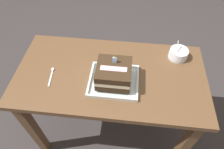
# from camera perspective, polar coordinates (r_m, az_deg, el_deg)

# --- Properties ---
(ground_plane) EXTENTS (8.00, 8.00, 0.00)m
(ground_plane) POSITION_cam_1_polar(r_m,az_deg,el_deg) (1.90, -0.32, -14.69)
(ground_plane) COLOR #383333
(dining_table) EXTENTS (1.19, 0.61, 0.77)m
(dining_table) POSITION_cam_1_polar(r_m,az_deg,el_deg) (1.34, -0.44, -3.22)
(dining_table) COLOR brown
(dining_table) RESTS_ON ground_plane
(foil_tray) EXTENTS (0.29, 0.26, 0.02)m
(foil_tray) POSITION_cam_1_polar(r_m,az_deg,el_deg) (1.20, 0.50, -1.90)
(foil_tray) COLOR silver
(foil_tray) RESTS_ON dining_table
(birthday_cake) EXTENTS (0.20, 0.19, 0.16)m
(birthday_cake) POSITION_cam_1_polar(r_m,az_deg,el_deg) (1.14, 0.52, 0.33)
(birthday_cake) COLOR #382717
(birthday_cake) RESTS_ON foil_tray
(bowl_stack) EXTENTS (0.12, 0.12, 0.12)m
(bowl_stack) POSITION_cam_1_polar(r_m,az_deg,el_deg) (1.38, 18.43, 5.63)
(bowl_stack) COLOR white
(bowl_stack) RESTS_ON dining_table
(serving_spoon_near_tray) EXTENTS (0.03, 0.15, 0.01)m
(serving_spoon_near_tray) POSITION_cam_1_polar(r_m,az_deg,el_deg) (1.30, -16.78, 0.52)
(serving_spoon_near_tray) COLOR silver
(serving_spoon_near_tray) RESTS_ON dining_table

